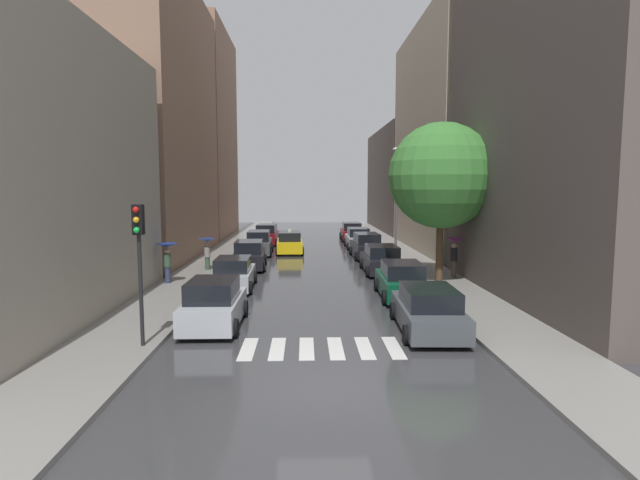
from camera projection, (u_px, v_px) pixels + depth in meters
name	position (u px, v px, depth m)	size (l,w,h in m)	color
ground_plane	(312.00, 257.00, 36.24)	(28.00, 72.00, 0.04)	#38383B
sidewalk_left	(221.00, 256.00, 36.04)	(3.00, 72.00, 0.15)	gray
sidewalk_right	(401.00, 255.00, 36.43)	(3.00, 72.00, 0.15)	gray
crosswalk_stripes	(321.00, 348.00, 15.52)	(4.95, 2.20, 0.01)	silver
building_left_near	(13.00, 174.00, 18.09)	(6.00, 15.63, 10.88)	#9E9384
building_left_mid	(152.00, 123.00, 34.58)	(6.00, 16.46, 18.74)	#8C6B56
building_left_far	(198.00, 136.00, 49.46)	(6.00, 12.86, 20.02)	#8C6B56
building_right_near	(578.00, 51.00, 21.10)	(6.00, 16.15, 21.34)	#564C47
building_right_mid	(453.00, 139.00, 38.93)	(6.00, 17.26, 17.33)	#B2A38C
building_right_far	(404.00, 181.00, 58.26)	(6.00, 19.78, 11.51)	#564C47
parked_car_left_nearest	(214.00, 305.00, 17.81)	(2.06, 4.11, 1.74)	#B2B7BF
parked_car_left_second	(234.00, 274.00, 24.51)	(2.10, 4.23, 1.58)	#B2B7BF
parked_car_left_third	(249.00, 255.00, 30.80)	(2.20, 4.64, 1.72)	black
parked_car_left_fourth	(259.00, 243.00, 37.23)	(2.08, 4.77, 1.78)	#474C51
parked_car_left_fifth	(267.00, 235.00, 43.79)	(2.15, 4.70, 1.78)	maroon
parked_car_right_nearest	(428.00, 310.00, 17.28)	(2.29, 4.77, 1.57)	#474C51
parked_car_right_second	(402.00, 281.00, 22.52)	(2.17, 4.41, 1.65)	#0C4C2D
parked_car_right_third	(381.00, 260.00, 29.20)	(2.16, 4.71, 1.63)	black
parked_car_right_fourth	(366.00, 246.00, 35.34)	(2.14, 4.72, 1.77)	black
parked_car_right_fifth	(358.00, 239.00, 41.24)	(2.04, 4.49, 1.67)	#B2B7BF
parked_car_right_sixth	(351.00, 232.00, 47.12)	(2.09, 4.60, 1.71)	maroon
taxi_midroad	(290.00, 243.00, 38.15)	(2.21, 4.66, 1.81)	yellow
pedestrian_foreground	(207.00, 247.00, 29.37)	(0.96, 0.96, 1.84)	#38513D
pedestrian_near_tree	(167.00, 254.00, 25.22)	(1.07, 1.07, 2.01)	navy
pedestrian_by_kerb	(454.00, 250.00, 26.90)	(0.93, 0.93, 2.11)	brown
street_tree_right	(441.00, 176.00, 25.39)	(5.36, 5.36, 8.08)	#513823
traffic_light_left_corner	(139.00, 243.00, 14.98)	(0.30, 0.42, 4.30)	black
lamp_post_right	(396.00, 196.00, 33.13)	(0.60, 0.28, 7.42)	#595B60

